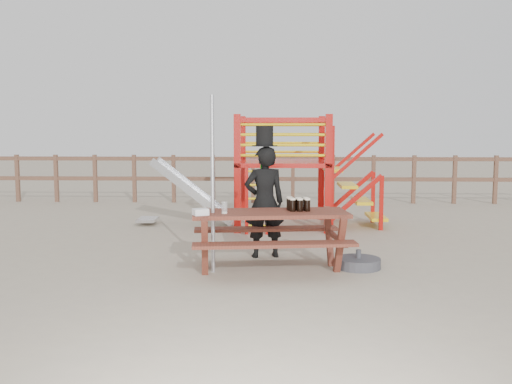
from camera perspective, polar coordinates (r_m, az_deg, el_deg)
name	(u,v)px	position (r m, az deg, el deg)	size (l,w,h in m)	color
ground	(269,272)	(7.44, 1.33, -7.98)	(60.00, 60.00, 0.00)	tan
back_fence	(273,174)	(14.25, 1.70, 1.85)	(15.09, 0.09, 1.20)	brown
playground_fort	(278,170)	(10.82, 2.25, 2.24)	(4.71, 1.84, 2.10)	#B6110C
picnic_table	(270,233)	(7.43, 1.43, -4.14)	(2.14, 1.60, 0.77)	brown
man_with_hat	(264,199)	(8.14, 0.85, -0.69)	(0.66, 0.51, 1.88)	black
metal_pole	(213,185)	(7.25, -4.36, 0.72)	(0.05, 0.05, 2.26)	#B2B2B7
parasol_base	(358,263)	(7.73, 10.19, -7.00)	(0.59, 0.59, 0.25)	#3B3B41
paper_bag	(201,212)	(7.10, -5.57, -2.00)	(0.18, 0.14, 0.08)	white
stout_pints	(298,204)	(7.47, 4.20, -1.22)	(0.31, 0.26, 0.17)	black
empty_glasses	(224,208)	(7.21, -3.18, -1.62)	(0.08, 0.08, 0.15)	silver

